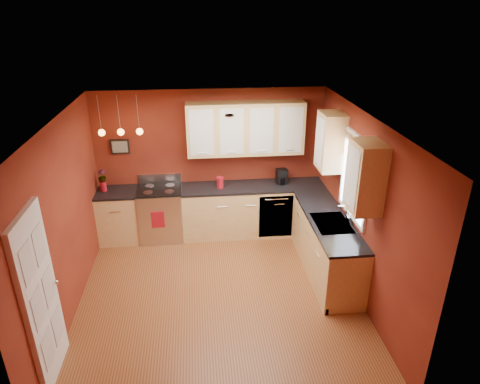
{
  "coord_description": "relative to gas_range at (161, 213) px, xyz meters",
  "views": [
    {
      "loc": [
        -0.23,
        -5.1,
        3.95
      ],
      "look_at": [
        0.41,
        1.0,
        1.19
      ],
      "focal_mm": 32.0,
      "sensor_mm": 36.0,
      "label": 1
    }
  ],
  "objects": [
    {
      "name": "wall_back",
      "position": [
        0.92,
        0.3,
        0.82
      ],
      "size": [
        4.0,
        0.02,
        2.6
      ],
      "primitive_type": "cube",
      "color": "maroon",
      "rests_on": "floor"
    },
    {
      "name": "coffee_maker",
      "position": [
        2.17,
        0.04,
        0.58
      ],
      "size": [
        0.21,
        0.2,
        0.27
      ],
      "rotation": [
        0.0,
        0.0,
        0.14
      ],
      "color": "black",
      "rests_on": "counter_back_right"
    },
    {
      "name": "base_cabinets_right",
      "position": [
        2.62,
        -1.35,
        -0.03
      ],
      "size": [
        0.6,
        2.1,
        0.9
      ],
      "primitive_type": "cube",
      "color": "#E7C47C",
      "rests_on": "floor"
    },
    {
      "name": "wall_front",
      "position": [
        0.92,
        -3.9,
        0.82
      ],
      "size": [
        4.0,
        0.02,
        2.6
      ],
      "primitive_type": "cube",
      "color": "maroon",
      "rests_on": "floor"
    },
    {
      "name": "base_cabinets_back_right",
      "position": [
        1.65,
        -0.0,
        -0.03
      ],
      "size": [
        2.54,
        0.6,
        0.9
      ],
      "primitive_type": "cube",
      "color": "#E7C47C",
      "rests_on": "floor"
    },
    {
      "name": "gas_range",
      "position": [
        0.0,
        0.0,
        0.0
      ],
      "size": [
        0.76,
        0.64,
        1.11
      ],
      "color": "silver",
      "rests_on": "floor"
    },
    {
      "name": "door_left_wall",
      "position": [
        -1.05,
        -3.0,
        0.54
      ],
      "size": [
        0.12,
        0.82,
        2.05
      ],
      "color": "white",
      "rests_on": "floor"
    },
    {
      "name": "sink",
      "position": [
        2.62,
        -1.5,
        0.43
      ],
      "size": [
        0.5,
        0.7,
        0.33
      ],
      "color": "gray",
      "rests_on": "counter_right"
    },
    {
      "name": "pendant_lights",
      "position": [
        -0.53,
        -0.05,
        1.53
      ],
      "size": [
        0.71,
        0.11,
        0.66
      ],
      "color": "gray",
      "rests_on": "ceiling"
    },
    {
      "name": "base_cabinets_back_left",
      "position": [
        -0.73,
        -0.0,
        -0.03
      ],
      "size": [
        0.7,
        0.6,
        0.9
      ],
      "primitive_type": "cube",
      "color": "#E7C47C",
      "rests_on": "floor"
    },
    {
      "name": "wall_picture",
      "position": [
        -0.63,
        0.28,
        1.17
      ],
      "size": [
        0.32,
        0.03,
        0.26
      ],
      "primitive_type": "cube",
      "color": "black",
      "rests_on": "wall_back"
    },
    {
      "name": "soap_pump",
      "position": [
        2.87,
        -1.55,
        0.54
      ],
      "size": [
        0.08,
        0.09,
        0.17
      ],
      "primitive_type": "imported",
      "rotation": [
        0.0,
        0.0,
        -0.11
      ],
      "color": "white",
      "rests_on": "counter_right"
    },
    {
      "name": "dishwasher_front",
      "position": [
        2.02,
        -0.29,
        -0.03
      ],
      "size": [
        0.6,
        0.02,
        0.8
      ],
      "primitive_type": "cube",
      "color": "silver",
      "rests_on": "base_cabinets_back_right"
    },
    {
      "name": "red_canister",
      "position": [
        1.06,
        -0.03,
        0.56
      ],
      "size": [
        0.13,
        0.13,
        0.19
      ],
      "color": "#A5111E",
      "rests_on": "counter_back_right"
    },
    {
      "name": "floor",
      "position": [
        0.92,
        -1.8,
        -0.48
      ],
      "size": [
        4.2,
        4.2,
        0.0
      ],
      "primitive_type": "plane",
      "color": "brown",
      "rests_on": "ground"
    },
    {
      "name": "upper_cabinets_right",
      "position": [
        2.75,
        -1.48,
        1.47
      ],
      "size": [
        0.35,
        1.95,
        0.9
      ],
      "primitive_type": "cube",
      "color": "#E7C47C",
      "rests_on": "wall_right"
    },
    {
      "name": "ceiling",
      "position": [
        0.92,
        -1.8,
        2.12
      ],
      "size": [
        4.0,
        4.2,
        0.02
      ],
      "primitive_type": "cube",
      "color": "silver",
      "rests_on": "wall_back"
    },
    {
      "name": "counter_back_right",
      "position": [
        1.65,
        -0.0,
        0.44
      ],
      "size": [
        2.54,
        0.62,
        0.04
      ],
      "primitive_type": "cube",
      "color": "black",
      "rests_on": "base_cabinets_back_right"
    },
    {
      "name": "wall_left",
      "position": [
        -1.08,
        -1.8,
        0.82
      ],
      "size": [
        0.02,
        4.2,
        2.6
      ],
      "primitive_type": "cube",
      "color": "maroon",
      "rests_on": "floor"
    },
    {
      "name": "red_vase",
      "position": [
        -0.95,
        0.04,
        0.55
      ],
      "size": [
        0.11,
        0.11,
        0.17
      ],
      "primitive_type": "cylinder",
      "color": "#A5111E",
      "rests_on": "counter_back_left"
    },
    {
      "name": "flowers",
      "position": [
        -0.95,
        0.04,
        0.73
      ],
      "size": [
        0.17,
        0.17,
        0.23
      ],
      "primitive_type": "imported",
      "rotation": [
        0.0,
        0.0,
        -0.36
      ],
      "color": "#A5111E",
      "rests_on": "red_vase"
    },
    {
      "name": "counter_back_left",
      "position": [
        -0.73,
        -0.0,
        0.44
      ],
      "size": [
        0.7,
        0.62,
        0.04
      ],
      "primitive_type": "cube",
      "color": "black",
      "rests_on": "base_cabinets_back_left"
    },
    {
      "name": "dish_towel",
      "position": [
        -0.03,
        -0.33,
        0.04
      ],
      "size": [
        0.22,
        0.02,
        0.3
      ],
      "primitive_type": "cube",
      "color": "#A5111E",
      "rests_on": "gas_range"
    },
    {
      "name": "upper_cabinets_back",
      "position": [
        1.52,
        0.12,
        1.47
      ],
      "size": [
        2.0,
        0.35,
        0.9
      ],
      "primitive_type": "cube",
      "color": "#E7C47C",
      "rests_on": "wall_back"
    },
    {
      "name": "counter_right",
      "position": [
        2.62,
        -1.35,
        0.44
      ],
      "size": [
        0.62,
        2.1,
        0.04
      ],
      "primitive_type": "cube",
      "color": "black",
      "rests_on": "base_cabinets_right"
    },
    {
      "name": "wall_right",
      "position": [
        2.92,
        -1.8,
        0.82
      ],
      "size": [
        0.02,
        4.2,
        2.6
      ],
      "primitive_type": "cube",
      "color": "maroon",
      "rests_on": "floor"
    },
    {
      "name": "window",
      "position": [
        2.89,
        -1.5,
        1.21
      ],
      "size": [
        0.06,
        1.02,
        1.22
      ],
      "color": "white",
      "rests_on": "wall_right"
    }
  ]
}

